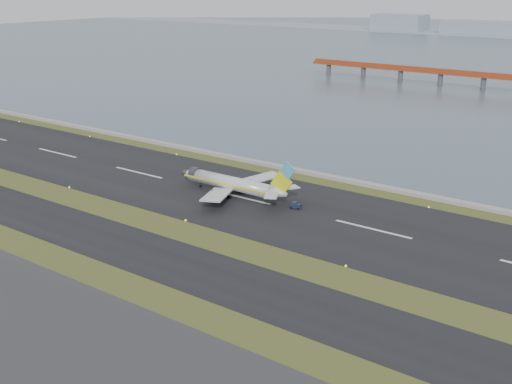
# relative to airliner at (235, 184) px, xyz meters

# --- Properties ---
(ground) EXTENTS (1000.00, 1000.00, 0.00)m
(ground) POSITION_rel_airliner_xyz_m (2.17, -30.11, -3.46)
(ground) COLOR #394D1B
(ground) RESTS_ON ground
(taxiway_strip) EXTENTS (1000.00, 18.00, 0.10)m
(taxiway_strip) POSITION_rel_airliner_xyz_m (2.17, -42.11, -3.41)
(taxiway_strip) COLOR black
(taxiway_strip) RESTS_ON ground
(runway_strip) EXTENTS (1000.00, 45.00, 0.10)m
(runway_strip) POSITION_rel_airliner_xyz_m (2.17, -0.11, -3.41)
(runway_strip) COLOR black
(runway_strip) RESTS_ON ground
(seawall) EXTENTS (1000.00, 2.50, 1.00)m
(seawall) POSITION_rel_airliner_xyz_m (2.17, 29.89, -2.96)
(seawall) COLOR gray
(seawall) RESTS_ON ground
(airliner) EXTENTS (38.52, 32.89, 12.80)m
(airliner) POSITION_rel_airliner_xyz_m (0.00, 0.00, 0.00)
(airliner) COLOR silver
(airliner) RESTS_ON ground
(pushback_tug) EXTENTS (3.16, 2.24, 1.84)m
(pushback_tug) POSITION_rel_airliner_xyz_m (19.14, 1.30, -2.57)
(pushback_tug) COLOR #15213B
(pushback_tug) RESTS_ON ground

